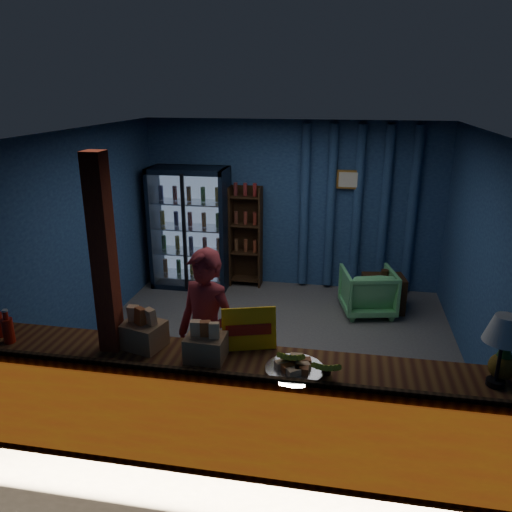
{
  "coord_description": "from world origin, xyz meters",
  "views": [
    {
      "loc": [
        0.82,
        -5.38,
        3.05
      ],
      "look_at": [
        -0.13,
        -0.2,
        1.26
      ],
      "focal_mm": 35.0,
      "sensor_mm": 36.0,
      "label": 1
    }
  ],
  "objects_px": {
    "pastry_tray": "(295,368)",
    "table_lamp": "(504,332)",
    "green_chair": "(368,291)",
    "shopkeeper": "(207,336)"
  },
  "relations": [
    {
      "from": "green_chair",
      "to": "pastry_tray",
      "type": "bearing_deg",
      "value": 65.45
    },
    {
      "from": "shopkeeper",
      "to": "table_lamp",
      "type": "relative_size",
      "value": 2.97
    },
    {
      "from": "shopkeeper",
      "to": "green_chair",
      "type": "bearing_deg",
      "value": 79.64
    },
    {
      "from": "green_chair",
      "to": "pastry_tray",
      "type": "height_order",
      "value": "pastry_tray"
    },
    {
      "from": "pastry_tray",
      "to": "table_lamp",
      "type": "distance_m",
      "value": 1.54
    },
    {
      "from": "shopkeeper",
      "to": "green_chair",
      "type": "distance_m",
      "value": 3.11
    },
    {
      "from": "green_chair",
      "to": "shopkeeper",
      "type": "bearing_deg",
      "value": 46.25
    },
    {
      "from": "pastry_tray",
      "to": "table_lamp",
      "type": "height_order",
      "value": "table_lamp"
    },
    {
      "from": "shopkeeper",
      "to": "table_lamp",
      "type": "xyz_separation_m",
      "value": [
        2.38,
        -0.56,
        0.55
      ]
    },
    {
      "from": "shopkeeper",
      "to": "pastry_tray",
      "type": "xyz_separation_m",
      "value": [
        0.9,
        -0.64,
        0.14
      ]
    }
  ]
}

